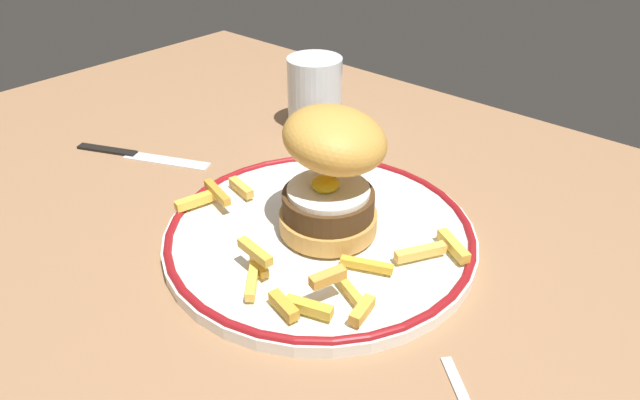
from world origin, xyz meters
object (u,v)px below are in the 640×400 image
burger (332,170)px  water_glass (315,96)px  dinner_plate (320,233)px  knife (130,154)px

burger → water_glass: bearing=135.2°
dinner_plate → burger: (0.59, 0.96, 6.73)cm
dinner_plate → water_glass: (-17.70, 19.11, 3.35)cm
dinner_plate → knife: 29.09cm
dinner_plate → knife: size_ratio=1.75×
knife → water_glass: bearing=62.3°
dinner_plate → water_glass: 26.27cm
dinner_plate → knife: bearing=-175.3°
burger → knife: bearing=-173.5°
dinner_plate → burger: 6.83cm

